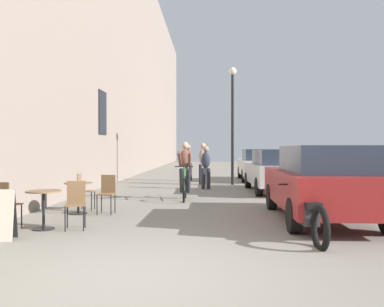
# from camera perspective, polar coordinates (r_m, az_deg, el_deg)

# --- Properties ---
(ground_plane) EXTENTS (88.00, 88.00, 0.00)m
(ground_plane) POSITION_cam_1_polar(r_m,az_deg,el_deg) (5.12, -9.03, -16.35)
(ground_plane) COLOR gray
(building_facade_left) EXTENTS (0.54, 68.00, 13.60)m
(building_facade_left) POSITION_cam_1_polar(r_m,az_deg,el_deg) (20.03, -10.91, 15.97)
(building_facade_left) COLOR gray
(building_facade_left) RESTS_ON ground_plane
(cafe_table_near) EXTENTS (0.64, 0.64, 0.72)m
(cafe_table_near) POSITION_cam_1_polar(r_m,az_deg,el_deg) (8.22, -19.74, -6.22)
(cafe_table_near) COLOR black
(cafe_table_near) RESTS_ON ground_plane
(cafe_chair_near_toward_street) EXTENTS (0.45, 0.45, 0.89)m
(cafe_chair_near_toward_street) POSITION_cam_1_polar(r_m,az_deg,el_deg) (8.09, -15.70, -6.34)
(cafe_chair_near_toward_street) COLOR black
(cafe_chair_near_toward_street) RESTS_ON ground_plane
(cafe_chair_near_toward_wall) EXTENTS (0.46, 0.46, 0.89)m
(cafe_chair_near_toward_wall) POSITION_cam_1_polar(r_m,az_deg,el_deg) (8.44, -24.26, -6.09)
(cafe_chair_near_toward_wall) COLOR black
(cafe_chair_near_toward_wall) RESTS_ON ground_plane
(cafe_table_mid) EXTENTS (0.64, 0.64, 0.72)m
(cafe_table_mid) POSITION_cam_1_polar(r_m,az_deg,el_deg) (9.93, -15.37, -5.03)
(cafe_table_mid) COLOR black
(cafe_table_mid) RESTS_ON ground_plane
(cafe_chair_mid_toward_street) EXTENTS (0.40, 0.40, 0.89)m
(cafe_chair_mid_toward_street) POSITION_cam_1_polar(r_m,az_deg,el_deg) (9.83, -11.60, -5.10)
(cafe_chair_mid_toward_street) COLOR black
(cafe_chair_mid_toward_street) RESTS_ON ground_plane
(cafe_chair_mid_toward_wall) EXTENTS (0.40, 0.40, 0.89)m
(cafe_chair_mid_toward_wall) POSITION_cam_1_polar(r_m,az_deg,el_deg) (10.56, -14.70, -4.71)
(cafe_chair_mid_toward_wall) COLOR black
(cafe_chair_mid_toward_wall) RESTS_ON ground_plane
(cyclist_on_bicycle) EXTENTS (0.52, 1.76, 1.74)m
(cyclist_on_bicycle) POSITION_cam_1_polar(r_m,az_deg,el_deg) (12.29, -0.99, -2.57)
(cyclist_on_bicycle) COLOR black
(cyclist_on_bicycle) RESTS_ON ground_plane
(pedestrian_near) EXTENTS (0.35, 0.25, 1.60)m
(pedestrian_near) POSITION_cam_1_polar(r_m,az_deg,el_deg) (15.41, 1.92, -1.59)
(pedestrian_near) COLOR #26262D
(pedestrian_near) RESTS_ON ground_plane
(pedestrian_mid) EXTENTS (0.38, 0.29, 1.74)m
(pedestrian_mid) POSITION_cam_1_polar(r_m,az_deg,el_deg) (17.24, 1.51, -1.07)
(pedestrian_mid) COLOR #26262D
(pedestrian_mid) RESTS_ON ground_plane
(pedestrian_far) EXTENTS (0.36, 0.27, 1.69)m
(pedestrian_far) POSITION_cam_1_polar(r_m,az_deg,el_deg) (19.40, -0.50, -0.98)
(pedestrian_far) COLOR #26262D
(pedestrian_far) RESTS_ON ground_plane
(street_lamp) EXTENTS (0.32, 0.32, 4.90)m
(street_lamp) POSITION_cam_1_polar(r_m,az_deg,el_deg) (17.44, 5.60, 5.93)
(street_lamp) COLOR black
(street_lamp) RESTS_ON ground_plane
(parked_car_nearest) EXTENTS (1.90, 4.41, 1.56)m
(parked_car_nearest) POSITION_cam_1_polar(r_m,az_deg,el_deg) (9.04, 17.46, -3.76)
(parked_car_nearest) COLOR maroon
(parked_car_nearest) RESTS_ON ground_plane
(parked_car_second) EXTENTS (1.85, 4.18, 1.47)m
(parked_car_second) POSITION_cam_1_polar(r_m,az_deg,el_deg) (14.63, 11.46, -2.26)
(parked_car_second) COLOR #B7B7BC
(parked_car_second) RESTS_ON ground_plane
(parked_car_third) EXTENTS (1.80, 4.19, 1.49)m
(parked_car_third) POSITION_cam_1_polar(r_m,az_deg,el_deg) (19.84, 9.16, -1.48)
(parked_car_third) COLOR beige
(parked_car_third) RESTS_ON ground_plane
(parked_motorcycle) EXTENTS (0.62, 2.15, 0.92)m
(parked_motorcycle) POSITION_cam_1_polar(r_m,az_deg,el_deg) (7.24, 15.40, -8.06)
(parked_motorcycle) COLOR black
(parked_motorcycle) RESTS_ON ground_plane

